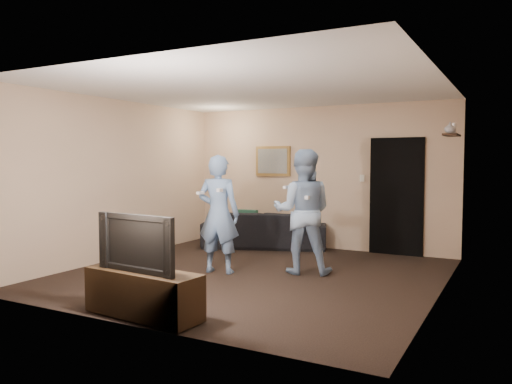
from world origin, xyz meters
The scene contains 19 objects.
ground centered at (0.00, 0.00, 0.00)m, with size 5.00×5.00×0.00m, color black.
ceiling centered at (0.00, 0.00, 2.60)m, with size 5.00×5.00×0.04m, color silver.
wall_back centered at (0.00, 2.50, 1.30)m, with size 5.00×0.04×2.60m, color tan.
wall_front centered at (0.00, -2.50, 1.30)m, with size 5.00×0.04×2.60m, color tan.
wall_left centered at (-2.50, 0.00, 1.30)m, with size 0.04×5.00×2.60m, color tan.
wall_right centered at (2.50, 0.00, 1.30)m, with size 0.04×5.00×2.60m, color tan.
sofa centered at (-0.88, 2.09, 0.33)m, with size 2.27×0.89×0.66m, color black.
throw_pillow centered at (-1.25, 2.09, 0.48)m, with size 0.39×0.12×0.39m, color #194B3A.
painting_frame centered at (-0.90, 2.48, 1.60)m, with size 0.72×0.05×0.57m, color olive.
painting_canvas centered at (-0.90, 2.45, 1.60)m, with size 0.62×0.01×0.47m, color slate.
doorway centered at (1.45, 2.47, 1.00)m, with size 0.90×0.06×2.00m, color black.
light_switch centered at (0.85, 2.48, 1.30)m, with size 0.08×0.02×0.12m, color silver.
wall_shelf centered at (2.39, 1.80, 1.99)m, with size 0.20×0.60×0.03m, color black.
shelf_vase centered at (2.39, 1.59, 2.09)m, with size 0.16×0.16×0.17m, color #AFAEB3.
shelf_figurine centered at (2.39, 2.06, 2.09)m, with size 0.06×0.06×0.18m, color silver.
tv_console centered at (-0.07, -2.23, 0.25)m, with size 1.31×0.42×0.47m, color black.
television centered at (-0.07, -2.23, 0.78)m, with size 1.02×0.13×0.59m, color black.
wii_player_left centered at (-0.49, -0.13, 0.85)m, with size 0.68×0.55×1.69m.
wii_player_right centered at (0.58, 0.42, 0.89)m, with size 1.02×0.90×1.77m.
Camera 1 is at (3.32, -6.14, 1.61)m, focal length 35.00 mm.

